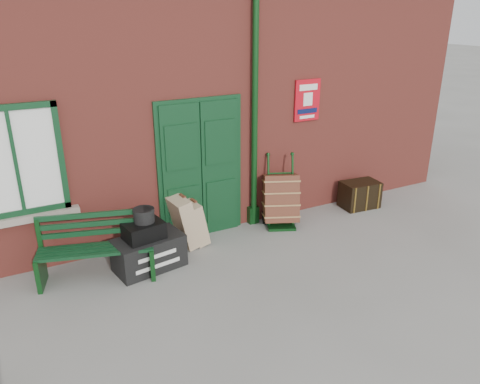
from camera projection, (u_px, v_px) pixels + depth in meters
ground at (262, 269)px, 6.74m from camera, size 80.00×80.00×0.00m
station_building at (171, 85)px, 8.81m from camera, size 10.30×4.30×4.36m
bench at (96, 246)px, 6.39m from camera, size 1.61×0.88×0.95m
houdini_trunk at (149, 253)px, 6.70m from camera, size 1.04×0.69×0.49m
strongbox at (144, 231)px, 6.54m from camera, size 0.59×0.47×0.24m
hatbox at (144, 215)px, 6.50m from camera, size 0.33×0.33×0.19m
suitcase_back at (183, 221)px, 7.30m from camera, size 0.44×0.60×0.83m
suitcase_front at (193, 222)px, 7.40m from camera, size 0.39×0.54×0.71m
porter_trolley at (281, 199)px, 7.99m from camera, size 0.79×0.81×1.21m
dark_trunk at (360, 194)px, 8.77m from camera, size 0.72×0.51×0.50m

